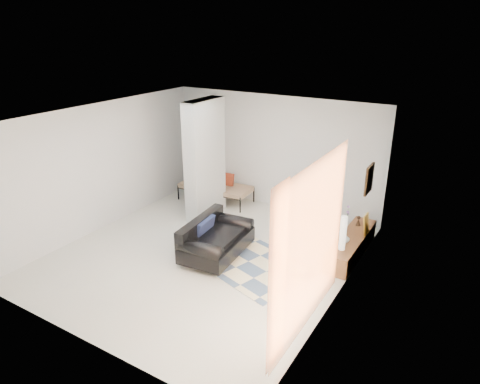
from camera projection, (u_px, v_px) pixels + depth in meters
The scene contains 17 objects.
floor at pixel (206, 254), 8.67m from camera, with size 6.00×6.00×0.00m, color silver.
ceiling at pixel (201, 117), 7.64m from camera, with size 6.00×6.00×0.00m, color white.
wall_back at pixel (274, 152), 10.55m from camera, with size 6.00×6.00×0.00m, color silver.
wall_front at pixel (74, 258), 5.76m from camera, with size 6.00×6.00×0.00m, color silver.
wall_left at pixel (102, 167), 9.47m from camera, with size 6.00×6.00×0.00m, color silver.
wall_right at pixel (344, 222), 6.84m from camera, with size 6.00×6.00×0.00m, color silver.
partition_column at pixel (205, 160), 9.96m from camera, with size 0.35×1.20×2.80m, color #B6BCBE.
hallway_door at pixel (204, 155), 11.66m from camera, with size 0.85×0.06×2.04m, color beige.
curtain at pixel (312, 247), 5.94m from camera, with size 2.55×2.55×0.00m, color orange.
wall_art at pixel (369, 179), 7.97m from camera, with size 0.04×0.45×0.55m, color #321D0D.
media_console at pixel (351, 245), 8.60m from camera, with size 0.45×2.01×0.80m.
loveseat at pixel (214, 239), 8.51m from camera, with size 1.08×1.69×0.76m.
daybed at pixel (215, 186), 11.17m from camera, with size 1.93×0.91×0.77m.
area_rug at pixel (248, 262), 8.38m from camera, with size 2.41×1.61×0.01m, color beige.
cylinder_lamp at pixel (343, 233), 7.93m from camera, with size 0.12×0.12×0.67m, color silver.
bronze_figurine at pixel (358, 221), 8.95m from camera, with size 0.11×0.11×0.21m, color #302015, non-canonical shape.
vase at pixel (345, 238), 8.26m from camera, with size 0.17×0.17×0.18m, color white.
Camera 1 is at (4.51, -6.16, 4.34)m, focal length 32.00 mm.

